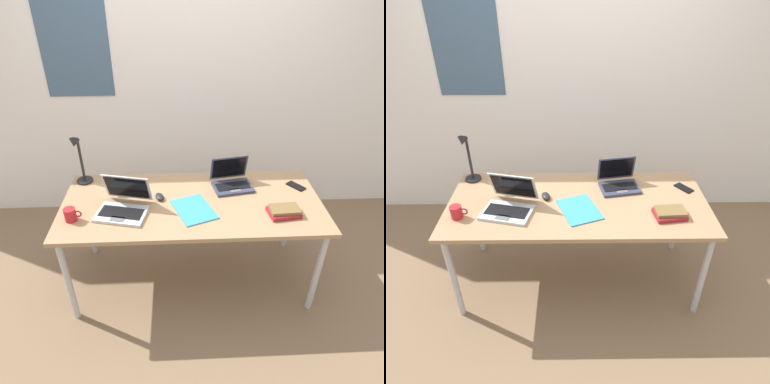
{
  "view_description": "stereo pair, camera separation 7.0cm",
  "coord_description": "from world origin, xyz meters",
  "views": [
    {
      "loc": [
        -0.09,
        -1.98,
        2.11
      ],
      "look_at": [
        0.0,
        0.0,
        0.82
      ],
      "focal_mm": 32.42,
      "sensor_mm": 36.0,
      "label": 1
    },
    {
      "loc": [
        -0.02,
        -1.98,
        2.11
      ],
      "look_at": [
        0.0,
        0.0,
        0.82
      ],
      "focal_mm": 32.42,
      "sensor_mm": 36.0,
      "label": 2
    }
  ],
  "objects": [
    {
      "name": "ground_plane",
      "position": [
        0.0,
        0.0,
        0.0
      ],
      "size": [
        12.0,
        12.0,
        0.0
      ],
      "primitive_type": "plane",
      "color": "#7A6047"
    },
    {
      "name": "wall_back",
      "position": [
        -0.0,
        1.1,
        1.3
      ],
      "size": [
        6.0,
        0.13,
        2.6
      ],
      "color": "silver",
      "rests_on": "ground_plane"
    },
    {
      "name": "desk",
      "position": [
        0.0,
        0.0,
        0.68
      ],
      "size": [
        1.8,
        0.8,
        0.74
      ],
      "color": "#9E7A56",
      "rests_on": "ground_plane"
    },
    {
      "name": "desk_lamp",
      "position": [
        -0.8,
        0.28,
        0.94
      ],
      "size": [
        0.12,
        0.18,
        0.4
      ],
      "color": "black",
      "rests_on": "desk"
    },
    {
      "name": "laptop_back_right",
      "position": [
        0.3,
        0.19,
        0.78
      ],
      "size": [
        0.31,
        0.28,
        0.21
      ],
      "color": "#33384C",
      "rests_on": "desk"
    },
    {
      "name": "laptop_back_left",
      "position": [
        -0.46,
        -0.09,
        0.79
      ],
      "size": [
        0.38,
        0.36,
        0.23
      ],
      "color": "#B7BABC",
      "rests_on": "desk"
    },
    {
      "name": "computer_mouse",
      "position": [
        -0.23,
        0.05,
        0.76
      ],
      "size": [
        0.08,
        0.11,
        0.03
      ],
      "primitive_type": "ellipsoid",
      "rotation": [
        0.0,
        0.0,
        0.32
      ],
      "color": "black",
      "rests_on": "desk"
    },
    {
      "name": "cell_phone",
      "position": [
        0.78,
        0.16,
        0.74
      ],
      "size": [
        0.13,
        0.15,
        0.01
      ],
      "primitive_type": "cube",
      "rotation": [
        0.0,
        0.0,
        0.63
      ],
      "color": "black",
      "rests_on": "desk"
    },
    {
      "name": "book_stack",
      "position": [
        0.6,
        -0.17,
        0.76
      ],
      "size": [
        0.22,
        0.17,
        0.05
      ],
      "color": "maroon",
      "rests_on": "desk"
    },
    {
      "name": "paper_folder_near_lamp",
      "position": [
        0.01,
        -0.1,
        0.74
      ],
      "size": [
        0.32,
        0.37,
        0.01
      ],
      "primitive_type": "cube",
      "rotation": [
        0.0,
        0.0,
        0.36
      ],
      "color": "#338CC6",
      "rests_on": "desk"
    },
    {
      "name": "coffee_mug",
      "position": [
        -0.79,
        -0.17,
        0.78
      ],
      "size": [
        0.11,
        0.08,
        0.09
      ],
      "color": "#B21E23",
      "rests_on": "desk"
    }
  ]
}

